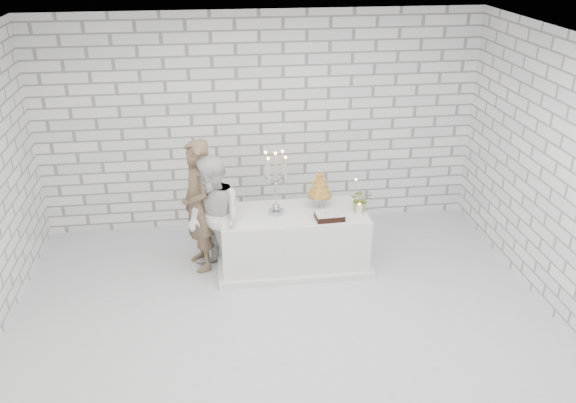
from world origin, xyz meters
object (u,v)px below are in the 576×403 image
(croquembouche, at_px, (320,189))
(groom, at_px, (198,206))
(cake_table, at_px, (293,239))
(candelabra, at_px, (276,184))
(bride, at_px, (214,219))

(croquembouche, bearing_deg, groom, 179.55)
(cake_table, relative_size, groom, 1.07)
(cake_table, relative_size, candelabra, 2.23)
(groom, relative_size, croquembouche, 3.51)
(cake_table, height_order, candelabra, candelabra)
(groom, xyz_separation_m, bride, (0.19, -0.23, -0.07))
(cake_table, distance_m, croquembouche, 0.72)
(groom, height_order, croquembouche, groom)
(groom, xyz_separation_m, croquembouche, (1.51, -0.01, 0.15))
(groom, distance_m, candelabra, 1.00)
(bride, relative_size, candelabra, 1.92)
(groom, height_order, candelabra, groom)
(candelabra, xyz_separation_m, croquembouche, (0.56, 0.13, -0.16))
(cake_table, xyz_separation_m, croquembouche, (0.35, 0.13, 0.62))
(bride, distance_m, croquembouche, 1.35)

